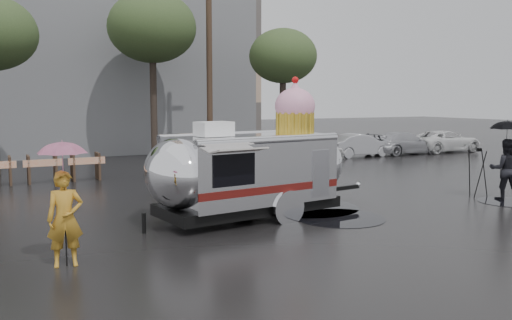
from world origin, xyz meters
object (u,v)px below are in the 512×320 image
person_left (65,219)px  tripod (478,168)px  person_right (505,169)px  airstream_trailer (252,167)px

person_left → tripod: bearing=12.1°
person_left → person_right: (12.60, 0.99, 0.04)m
person_left → tripod: size_ratio=1.14×
person_left → person_right: 12.64m
person_left → person_right: size_ratio=0.95×
person_left → airstream_trailer: bearing=28.5°
person_left → person_right: bearing=8.8°
tripod → person_left: bearing=-168.3°
airstream_trailer → person_left: bearing=-163.6°
person_right → tripod: 0.76m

